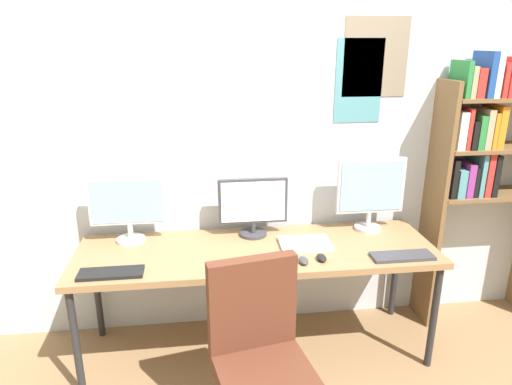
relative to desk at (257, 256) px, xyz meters
name	(u,v)px	position (x,y,z in m)	size (l,w,h in m)	color
wall_back	(249,145)	(0.00, 0.42, 0.61)	(4.62, 0.11, 2.60)	silver
desk	(257,256)	(0.00, 0.00, 0.00)	(2.22, 0.68, 0.74)	#936D47
bookshelf	(483,158)	(1.57, 0.23, 0.52)	(0.83, 0.28, 1.90)	brown
office_chair	(261,379)	(-0.08, -0.75, -0.29)	(0.52, 0.52, 0.99)	#2D2D33
monitor_left	(128,206)	(-0.79, 0.21, 0.29)	(0.48, 0.18, 0.43)	silver
monitor_center	(253,205)	(0.00, 0.21, 0.26)	(0.45, 0.18, 0.39)	#38383D
monitor_right	(371,190)	(0.79, 0.21, 0.33)	(0.46, 0.18, 0.50)	silver
keyboard_left	(111,273)	(-0.84, -0.23, 0.06)	(0.35, 0.13, 0.02)	black
keyboard_center	(262,264)	(0.00, -0.23, 0.06)	(0.35, 0.13, 0.02)	silver
keyboard_right	(402,256)	(0.84, -0.23, 0.06)	(0.37, 0.13, 0.02)	#38383D
mouse_left_side	(303,260)	(0.24, -0.22, 0.07)	(0.06, 0.10, 0.03)	#38383D
mouse_right_side	(321,258)	(0.36, -0.20, 0.07)	(0.06, 0.10, 0.03)	black
laptop_closed	(305,244)	(0.31, 0.01, 0.06)	(0.32, 0.22, 0.02)	silver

